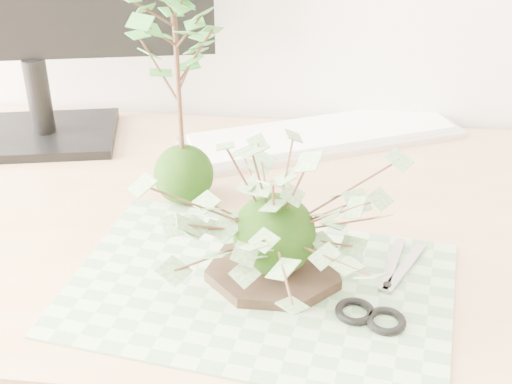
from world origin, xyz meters
TOP-DOWN VIEW (x-y plane):
  - desk at (-0.01, 1.23)m, footprint 1.60×0.70m
  - cutting_mat at (0.01, 1.07)m, footprint 0.52×0.39m
  - stone_dish at (0.03, 1.09)m, footprint 0.18×0.18m
  - ivy_kokedama at (0.03, 1.09)m, footprint 0.38×0.38m
  - maple_kokedama at (-0.12, 1.27)m, footprint 0.23×0.23m
  - keyboard at (0.08, 1.50)m, footprint 0.52×0.34m
  - scissors at (0.17, 1.04)m, footprint 0.10×0.20m

SIDE VIEW (x-z plane):
  - desk at x=-0.01m, z-range 0.28..1.02m
  - cutting_mat at x=0.01m, z-range 0.74..0.74m
  - scissors at x=0.17m, z-range 0.74..0.75m
  - keyboard at x=0.08m, z-range 0.74..0.76m
  - stone_dish at x=0.03m, z-range 0.74..0.76m
  - ivy_kokedama at x=0.03m, z-range 0.76..0.97m
  - maple_kokedama at x=-0.12m, z-range 0.82..1.19m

